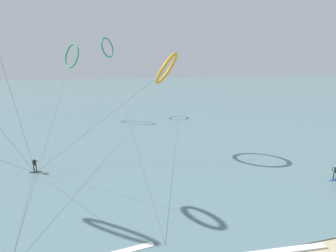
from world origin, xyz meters
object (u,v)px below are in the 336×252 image
kite_teal (107,48)px  kite_amber (167,69)px  surfer_charcoal (35,166)px  surfer_cobalt (335,174)px  kite_emerald (72,56)px

kite_teal → kite_amber: kite_teal is taller
surfer_charcoal → kite_teal: (10.48, 35.32, 14.92)m
kite_teal → kite_amber: size_ratio=2.80×
kite_amber → surfer_charcoal: bearing=-46.9°
surfer_cobalt → kite_teal: 52.72m
surfer_charcoal → kite_teal: 39.75m
kite_teal → kite_emerald: bearing=149.2°
kite_amber → kite_emerald: bearing=-124.2°
kite_emerald → kite_amber: size_ratio=2.64×
surfer_charcoal → kite_teal: bearing=35.3°
surfer_cobalt → surfer_charcoal: bearing=27.0°
surfer_cobalt → kite_amber: bearing=0.2°
surfer_charcoal → surfer_cobalt: size_ratio=1.00×
surfer_cobalt → kite_amber: kite_amber is taller
kite_teal → kite_amber: 31.85m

